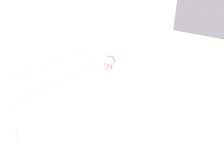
{
  "coord_description": "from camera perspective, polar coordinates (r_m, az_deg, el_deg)",
  "views": [
    {
      "loc": [
        -1.69,
        -2.34,
        2.28
      ],
      "look_at": [
        0.53,
        -0.59,
        0.66
      ],
      "focal_mm": 35.0,
      "sensor_mm": 36.0,
      "label": 1
    }
  ],
  "objects": [
    {
      "name": "ground_plane",
      "position": [
        3.68,
        -12.5,
        -9.4
      ],
      "size": [
        12.0,
        12.0,
        0.0
      ],
      "primitive_type": "plane",
      "color": "#CCB28E"
    },
    {
      "name": "wall_back",
      "position": [
        3.1,
        -15.97,
        10.21
      ],
      "size": [
        8.0,
        0.06,
        2.6
      ],
      "color": "white",
      "rests_on": "ground_plane"
    },
    {
      "name": "bed",
      "position": [
        2.91,
        -0.06,
        -12.38
      ],
      "size": [
        1.51,
        2.13,
        1.04
      ],
      "color": "white",
      "rests_on": "ground_plane"
    },
    {
      "name": "nightstand",
      "position": [
        3.97,
        0.97,
        -0.09
      ],
      "size": [
        0.46,
        0.49,
        0.61
      ],
      "color": "white",
      "rests_on": "ground_plane"
    },
    {
      "name": "table_lamp",
      "position": [
        3.81,
        0.3,
        8.76
      ],
      "size": [
        0.22,
        0.22,
        0.42
      ],
      "color": "#A8B2BC",
      "rests_on": "nightstand"
    },
    {
      "name": "flower_vase",
      "position": [
        3.68,
        -0.71,
        5.6
      ],
      "size": [
        0.16,
        0.16,
        0.26
      ],
      "color": "silver",
      "rests_on": "nightstand"
    },
    {
      "name": "teacup",
      "position": [
        3.79,
        3.04,
        4.08
      ],
      "size": [
        0.13,
        0.13,
        0.06
      ],
      "color": "white",
      "rests_on": "nightstand"
    },
    {
      "name": "alarm_clock",
      "position": [
        3.89,
        2.65,
        4.84
      ],
      "size": [
        0.06,
        0.06,
        0.06
      ],
      "color": "beige",
      "rests_on": "nightstand"
    }
  ]
}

